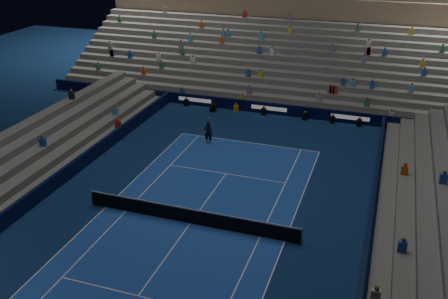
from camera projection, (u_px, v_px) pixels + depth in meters
name	position (u px, v px, depth m)	size (l,w,h in m)	color
ground	(190.00, 223.00, 28.80)	(90.00, 90.00, 0.00)	#0C2148
court_surface	(190.00, 223.00, 28.80)	(10.97, 23.77, 0.01)	#1B4198
sponsor_barrier_far	(269.00, 108.00, 44.48)	(44.00, 0.25, 1.00)	black
sponsor_barrier_east	(366.00, 249.00, 25.78)	(0.25, 37.00, 1.00)	black
sponsor_barrier_west	(46.00, 189.00, 31.40)	(0.25, 37.00, 1.00)	black
grandstand_main	(293.00, 51.00, 51.34)	(44.00, 15.20, 11.20)	slate
grandstand_east	(440.00, 255.00, 24.60)	(5.00, 37.00, 2.50)	#5E5E5A
tennis_net	(190.00, 216.00, 28.59)	(12.90, 0.10, 1.10)	#B2B2B7
tennis_player	(208.00, 132.00, 38.61)	(0.63, 0.42, 1.74)	black
broadcast_camera	(213.00, 108.00, 45.10)	(0.48, 0.93, 0.63)	black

